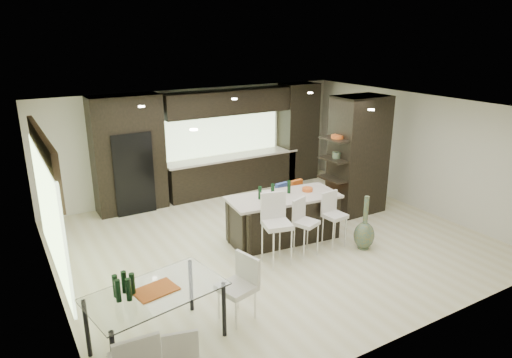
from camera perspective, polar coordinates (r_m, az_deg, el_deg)
ground at (r=9.32m, az=1.90°, el=-7.73°), size 8.00×8.00×0.00m
back_wall at (r=11.81m, az=-7.21°, el=4.65°), size 8.00×0.02×2.70m
left_wall at (r=7.58m, az=-24.51°, el=-4.51°), size 0.02×7.00×2.70m
right_wall at (r=11.41m, az=19.21°, el=3.31°), size 0.02×7.00×2.70m
ceiling at (r=8.51m, az=2.08°, el=8.90°), size 8.00×7.00×0.02m
window_left at (r=7.77m, az=-24.41°, el=-3.96°), size 0.04×3.20×1.90m
window_back at (r=11.98m, az=-4.53°, el=5.91°), size 3.40×0.04×1.20m
stone_accent at (r=7.51m, az=-25.05°, el=2.47°), size 0.08×3.00×0.80m
ceiling_spots at (r=8.72m, az=1.19°, el=8.99°), size 4.00×3.00×0.02m
back_cabinetry at (r=11.73m, az=-4.32°, el=4.65°), size 6.80×0.68×2.70m
refrigerator at (r=10.97m, az=-15.44°, el=0.94°), size 0.90×0.68×1.90m
partition_column at (r=10.68m, az=12.67°, el=2.93°), size 1.20×0.80×2.70m
kitchen_island at (r=9.23m, az=3.41°, el=-4.85°), size 2.32×1.20×0.93m
stool_left at (r=8.24m, az=2.61°, el=-7.25°), size 0.57×0.57×1.06m
stool_mid at (r=8.67m, az=6.27°, el=-6.69°), size 0.50×0.50×0.88m
stool_right at (r=9.06m, az=9.76°, el=-5.71°), size 0.42×0.42×0.88m
bench at (r=10.54m, az=4.93°, el=-3.30°), size 1.23×0.60×0.46m
floor_vase at (r=9.04m, az=13.47°, el=-5.33°), size 0.41×0.41×1.08m
dining_table at (r=6.44m, az=-12.19°, el=-16.68°), size 1.89×1.27×0.84m
chair_near at (r=5.87m, az=-9.53°, el=-20.86°), size 0.51×0.51×0.77m
chair_end at (r=6.81m, az=-2.42°, el=-13.92°), size 0.58×0.58×0.89m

